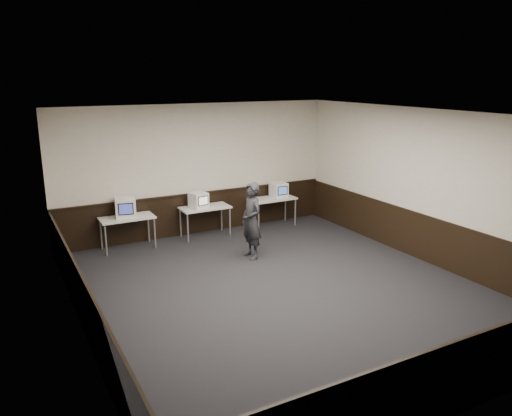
# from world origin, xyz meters

# --- Properties ---
(floor) EXTENTS (8.00, 8.00, 0.00)m
(floor) POSITION_xyz_m (0.00, 0.00, 0.00)
(floor) COLOR black
(floor) RESTS_ON ground
(ceiling) EXTENTS (8.00, 8.00, 0.00)m
(ceiling) POSITION_xyz_m (0.00, 0.00, 3.20)
(ceiling) COLOR white
(ceiling) RESTS_ON back_wall
(back_wall) EXTENTS (7.00, 0.00, 7.00)m
(back_wall) POSITION_xyz_m (0.00, 4.00, 1.60)
(back_wall) COLOR beige
(back_wall) RESTS_ON ground
(front_wall) EXTENTS (7.00, 0.00, 7.00)m
(front_wall) POSITION_xyz_m (0.00, -4.00, 1.60)
(front_wall) COLOR beige
(front_wall) RESTS_ON ground
(left_wall) EXTENTS (0.00, 8.00, 8.00)m
(left_wall) POSITION_xyz_m (-3.50, 0.00, 1.60)
(left_wall) COLOR beige
(left_wall) RESTS_ON ground
(right_wall) EXTENTS (0.00, 8.00, 8.00)m
(right_wall) POSITION_xyz_m (3.50, 0.00, 1.60)
(right_wall) COLOR beige
(right_wall) RESTS_ON ground
(wainscot_back) EXTENTS (6.98, 0.04, 1.00)m
(wainscot_back) POSITION_xyz_m (0.00, 3.98, 0.50)
(wainscot_back) COLOR black
(wainscot_back) RESTS_ON back_wall
(wainscot_front) EXTENTS (6.98, 0.04, 1.00)m
(wainscot_front) POSITION_xyz_m (0.00, -3.98, 0.50)
(wainscot_front) COLOR black
(wainscot_front) RESTS_ON front_wall
(wainscot_left) EXTENTS (0.04, 7.98, 1.00)m
(wainscot_left) POSITION_xyz_m (-3.48, 0.00, 0.50)
(wainscot_left) COLOR black
(wainscot_left) RESTS_ON left_wall
(wainscot_right) EXTENTS (0.04, 7.98, 1.00)m
(wainscot_right) POSITION_xyz_m (3.48, 0.00, 0.50)
(wainscot_right) COLOR black
(wainscot_right) RESTS_ON right_wall
(wainscot_rail) EXTENTS (6.98, 0.06, 0.04)m
(wainscot_rail) POSITION_xyz_m (0.00, 3.96, 1.02)
(wainscot_rail) COLOR black
(wainscot_rail) RESTS_ON wainscot_back
(desk_left) EXTENTS (1.20, 0.60, 0.75)m
(desk_left) POSITION_xyz_m (-1.90, 3.60, 0.68)
(desk_left) COLOR silver
(desk_left) RESTS_ON ground
(desk_center) EXTENTS (1.20, 0.60, 0.75)m
(desk_center) POSITION_xyz_m (0.00, 3.60, 0.68)
(desk_center) COLOR silver
(desk_center) RESTS_ON ground
(desk_right) EXTENTS (1.20, 0.60, 0.75)m
(desk_right) POSITION_xyz_m (1.90, 3.60, 0.68)
(desk_right) COLOR silver
(desk_right) RESTS_ON ground
(emac_left) EXTENTS (0.52, 0.54, 0.44)m
(emac_left) POSITION_xyz_m (-1.92, 3.62, 0.97)
(emac_left) COLOR white
(emac_left) RESTS_ON desk_left
(emac_center) EXTENTS (0.44, 0.46, 0.37)m
(emac_center) POSITION_xyz_m (-0.16, 3.61, 0.94)
(emac_center) COLOR white
(emac_center) RESTS_ON desk_center
(emac_right) EXTENTS (0.39, 0.42, 0.38)m
(emac_right) POSITION_xyz_m (2.10, 3.62, 0.94)
(emac_right) COLOR white
(emac_right) RESTS_ON desk_right
(person) EXTENTS (0.41, 0.62, 1.66)m
(person) POSITION_xyz_m (0.31, 1.77, 0.83)
(person) COLOR #232328
(person) RESTS_ON ground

